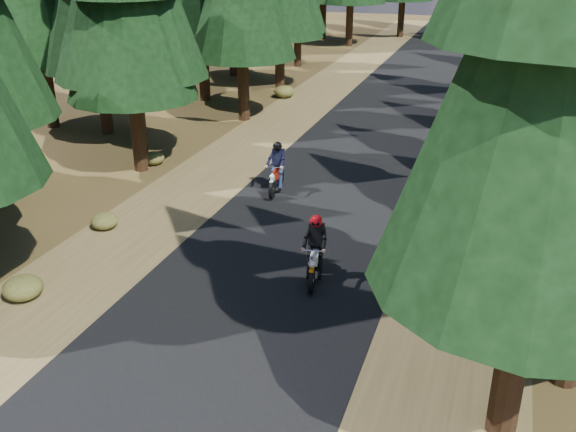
# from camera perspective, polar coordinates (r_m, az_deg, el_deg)

# --- Properties ---
(ground) EXTENTS (120.00, 120.00, 0.00)m
(ground) POSITION_cam_1_polar(r_m,az_deg,el_deg) (16.11, -1.72, -5.62)
(ground) COLOR #403017
(ground) RESTS_ON ground
(road) EXTENTS (6.00, 100.00, 0.01)m
(road) POSITION_cam_1_polar(r_m,az_deg,el_deg) (20.40, 3.15, 0.92)
(road) COLOR black
(road) RESTS_ON ground
(shoulder_l) EXTENTS (3.20, 100.00, 0.01)m
(shoulder_l) POSITION_cam_1_polar(r_m,az_deg,el_deg) (21.97, -8.47, 2.39)
(shoulder_l) COLOR brown
(shoulder_l) RESTS_ON ground
(shoulder_r) EXTENTS (3.20, 100.00, 0.01)m
(shoulder_r) POSITION_cam_1_polar(r_m,az_deg,el_deg) (19.79, 16.08, -0.77)
(shoulder_r) COLOR brown
(shoulder_r) RESTS_ON ground
(log_near) EXTENTS (4.47, 2.23, 0.32)m
(log_near) POSITION_cam_1_polar(r_m,az_deg,el_deg) (22.46, 21.87, 1.79)
(log_near) COLOR #4C4233
(log_near) RESTS_ON ground
(understory_shrubs) EXTENTS (14.74, 28.62, 0.63)m
(understory_shrubs) POSITION_cam_1_polar(r_m,az_deg,el_deg) (21.22, 5.12, 2.54)
(understory_shrubs) COLOR #474C1E
(understory_shrubs) RESTS_ON ground
(rider_lead) EXTENTS (0.88, 1.96, 1.68)m
(rider_lead) POSITION_cam_1_polar(r_m,az_deg,el_deg) (15.80, 2.40, -3.91)
(rider_lead) COLOR white
(rider_lead) RESTS_ON road
(rider_follow) EXTENTS (0.78, 1.96, 1.70)m
(rider_follow) POSITION_cam_1_polar(r_m,az_deg,el_deg) (21.27, -1.03, 3.56)
(rider_follow) COLOR maroon
(rider_follow) RESTS_ON road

